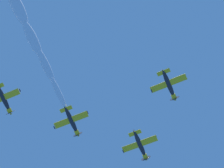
{
  "coord_description": "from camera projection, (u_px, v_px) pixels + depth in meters",
  "views": [
    {
      "loc": [
        33.35,
        7.91,
        2.19
      ],
      "look_at": [
        18.14,
        -1.18,
        90.35
      ],
      "focal_mm": 67.33,
      "sensor_mm": 36.0,
      "label": 1
    }
  ],
  "objects": [
    {
      "name": "airplane_lead",
      "position": [
        140.0,
        145.0,
        90.5
      ],
      "size": [
        7.14,
        8.0,
        2.49
      ],
      "color": "#232328"
    },
    {
      "name": "airplane_left_wingman",
      "position": [
        72.0,
        122.0,
        90.19
      ],
      "size": [
        7.14,
        7.99,
        2.47
      ],
      "color": "#232328"
    },
    {
      "name": "airplane_right_wingman",
      "position": [
        169.0,
        85.0,
        88.12
      ],
      "size": [
        7.14,
        8.02,
        2.4
      ],
      "color": "#232328"
    },
    {
      "name": "airplane_slot_tail",
      "position": [
        4.0,
        99.0,
        89.47
      ],
      "size": [
        7.14,
        8.0,
        2.54
      ],
      "color": "#232328"
    }
  ]
}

